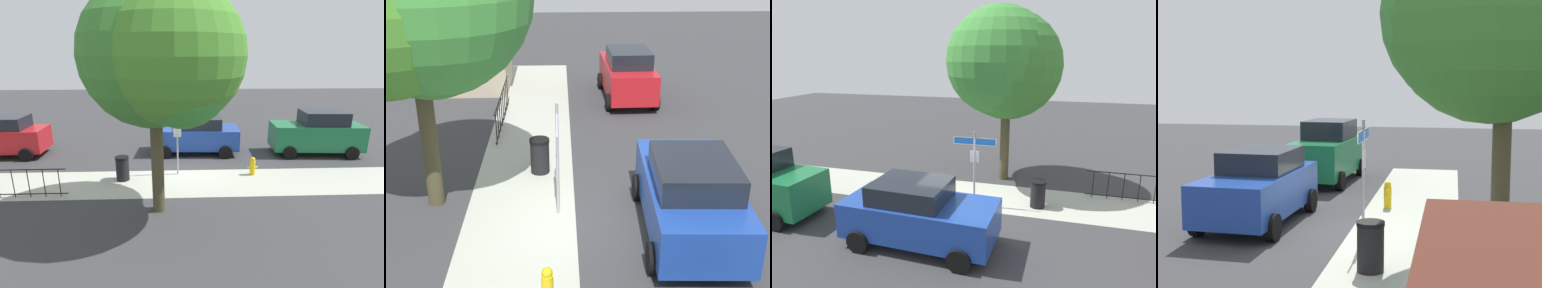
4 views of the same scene
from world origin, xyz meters
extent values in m
plane|color=#38383A|center=(0.00, 0.00, 0.00)|extent=(60.00, 60.00, 0.00)
cube|color=#ACAFA0|center=(2.00, 1.30, 0.00)|extent=(24.00, 2.60, 0.00)
cylinder|color=#9EA0A5|center=(0.28, 0.40, 1.38)|extent=(0.07, 0.07, 2.75)
cube|color=#144799|center=(0.28, 0.40, 2.40)|extent=(1.47, 0.02, 0.22)
cube|color=white|center=(0.28, 0.40, 2.40)|extent=(1.50, 0.02, 0.25)
cube|color=silver|center=(0.28, 0.42, 1.85)|extent=(0.32, 0.02, 0.42)
cylinder|color=#484129|center=(0.89, 3.40, 1.68)|extent=(0.39, 0.39, 3.36)
cube|color=#1C3E9A|center=(-0.59, -2.45, 0.82)|extent=(4.38, 2.05, 1.00)
cube|color=black|center=(-0.85, -2.44, 1.60)|extent=(2.13, 1.74, 0.56)
cylinder|color=black|center=(0.91, -1.58, 0.32)|extent=(0.65, 0.25, 0.64)
cylinder|color=black|center=(0.83, -3.45, 0.32)|extent=(0.65, 0.25, 0.64)
cylinder|color=black|center=(-2.01, -1.45, 0.32)|extent=(0.65, 0.25, 0.64)
cylinder|color=black|center=(-2.09, -3.33, 0.32)|extent=(0.65, 0.25, 0.64)
cube|color=red|center=(8.86, -2.29, 0.86)|extent=(4.13, 1.85, 1.08)
cube|color=black|center=(8.62, -2.30, 1.70)|extent=(2.00, 1.58, 0.59)
cylinder|color=black|center=(10.22, -1.39, 0.32)|extent=(0.65, 0.24, 0.64)
cylinder|color=black|center=(10.27, -3.11, 0.32)|extent=(0.65, 0.24, 0.64)
cylinder|color=black|center=(7.45, -1.47, 0.32)|extent=(0.65, 0.24, 0.64)
cylinder|color=black|center=(7.50, -3.19, 0.32)|extent=(0.65, 0.24, 0.64)
cylinder|color=black|center=(6.34, 2.30, 1.05)|extent=(4.28, 0.04, 0.04)
cylinder|color=black|center=(6.34, 2.30, 0.12)|extent=(4.28, 0.04, 0.04)
cylinder|color=black|center=(4.46, 2.30, 0.53)|extent=(0.03, 0.03, 1.05)
cylinder|color=black|center=(5.00, 2.30, 0.53)|extent=(0.03, 0.03, 1.05)
cylinder|color=black|center=(5.54, 2.30, 0.53)|extent=(0.03, 0.03, 1.05)
cylinder|color=black|center=(6.07, 2.30, 0.53)|extent=(0.03, 0.03, 1.05)
cylinder|color=black|center=(6.61, 2.30, 0.53)|extent=(0.03, 0.03, 1.05)
cylinder|color=black|center=(7.14, 2.30, 0.53)|extent=(0.03, 0.03, 1.05)
cylinder|color=black|center=(7.68, 2.30, 0.53)|extent=(0.03, 0.03, 1.05)
cylinder|color=black|center=(8.21, 2.30, 0.53)|extent=(0.03, 0.03, 1.05)
cube|color=tan|center=(10.48, 3.80, 1.32)|extent=(2.78, 2.76, 2.64)
cube|color=#4C2319|center=(10.48, 3.80, 2.74)|extent=(3.14, 3.12, 0.20)
sphere|color=yellow|center=(-2.85, 0.60, 0.68)|extent=(0.20, 0.20, 0.20)
cylinder|color=yellow|center=(-2.69, 0.60, 0.34)|extent=(0.10, 0.09, 0.09)
cylinder|color=black|center=(2.50, 0.90, 0.45)|extent=(0.52, 0.52, 0.90)
cylinder|color=black|center=(2.50, 0.90, 0.94)|extent=(0.55, 0.55, 0.08)
camera|label=1|loc=(0.19, 12.26, 4.97)|focal=28.16mm
camera|label=2|loc=(-10.21, 0.33, 6.34)|focal=47.73mm
camera|label=3|loc=(2.90, -10.49, 5.31)|focal=31.44mm
camera|label=4|loc=(12.77, 2.41, 3.67)|focal=52.36mm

